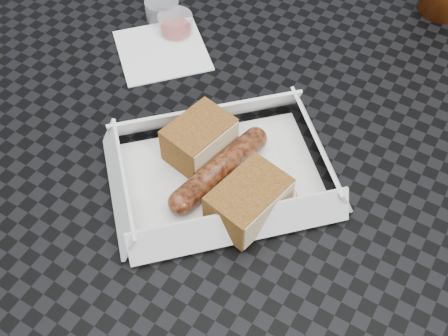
# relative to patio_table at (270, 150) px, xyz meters

# --- Properties ---
(ground) EXTENTS (60.00, 60.00, 0.00)m
(ground) POSITION_rel_patio_table_xyz_m (0.00, 0.00, -0.67)
(ground) COLOR #515153
(ground) RESTS_ON ground
(patio_table) EXTENTS (0.80, 0.80, 0.74)m
(patio_table) POSITION_rel_patio_table_xyz_m (0.00, 0.00, 0.00)
(patio_table) COLOR black
(patio_table) RESTS_ON ground
(food_tray) EXTENTS (0.22, 0.15, 0.00)m
(food_tray) POSITION_rel_patio_table_xyz_m (-0.09, -0.09, 0.08)
(food_tray) COLOR white
(food_tray) RESTS_ON patio_table
(bratwurst) EXTENTS (0.13, 0.10, 0.03)m
(bratwurst) POSITION_rel_patio_table_xyz_m (-0.09, -0.09, 0.09)
(bratwurst) COLOR brown
(bratwurst) RESTS_ON food_tray
(bread_near) EXTENTS (0.09, 0.09, 0.05)m
(bread_near) POSITION_rel_patio_table_xyz_m (-0.11, -0.05, 0.10)
(bread_near) COLOR brown
(bread_near) RESTS_ON food_tray
(bread_far) EXTENTS (0.10, 0.09, 0.04)m
(bread_far) POSITION_rel_patio_table_xyz_m (-0.07, -0.14, 0.10)
(bread_far) COLOR brown
(bread_far) RESTS_ON food_tray
(veg_garnish) EXTENTS (0.03, 0.03, 0.00)m
(veg_garnish) POSITION_rel_patio_table_xyz_m (-0.04, -0.14, 0.08)
(veg_garnish) COLOR #FF3A0B
(veg_garnish) RESTS_ON food_tray
(napkin) EXTENTS (0.13, 0.13, 0.00)m
(napkin) POSITION_rel_patio_table_xyz_m (-0.12, 0.15, 0.08)
(napkin) COLOR white
(napkin) RESTS_ON patio_table
(condiment_cup_sauce) EXTENTS (0.05, 0.05, 0.03)m
(condiment_cup_sauce) POSITION_rel_patio_table_xyz_m (-0.09, 0.19, 0.09)
(condiment_cup_sauce) COLOR #98110B
(condiment_cup_sauce) RESTS_ON patio_table
(condiment_cup_empty) EXTENTS (0.05, 0.05, 0.03)m
(condiment_cup_empty) POSITION_rel_patio_table_xyz_m (-0.10, 0.22, 0.09)
(condiment_cup_empty) COLOR silver
(condiment_cup_empty) RESTS_ON patio_table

